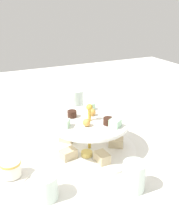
% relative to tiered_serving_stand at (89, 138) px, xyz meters
% --- Properties ---
extents(ground_plane, '(2.40, 2.40, 0.00)m').
position_rel_tiered_serving_stand_xyz_m(ground_plane, '(-0.00, 0.00, -0.05)').
color(ground_plane, silver).
extents(tiered_serving_stand, '(0.31, 0.31, 0.17)m').
position_rel_tiered_serving_stand_xyz_m(tiered_serving_stand, '(0.00, 0.00, 0.00)').
color(tiered_serving_stand, white).
rests_on(tiered_serving_stand, ground_plane).
extents(water_glass_tall_right, '(0.07, 0.07, 0.13)m').
position_rel_tiered_serving_stand_xyz_m(water_glass_tall_right, '(-0.24, 0.05, 0.02)').
color(water_glass_tall_right, silver).
rests_on(water_glass_tall_right, ground_plane).
extents(water_glass_short_left, '(0.06, 0.06, 0.07)m').
position_rel_tiered_serving_stand_xyz_m(water_glass_short_left, '(0.15, -0.20, -0.02)').
color(water_glass_short_left, silver).
rests_on(water_glass_short_left, ground_plane).
extents(teacup_with_saucer, '(0.09, 0.09, 0.05)m').
position_rel_tiered_serving_stand_xyz_m(teacup_with_saucer, '(0.03, -0.26, -0.02)').
color(teacup_with_saucer, white).
rests_on(teacup_with_saucer, ground_plane).
extents(butter_knife_left, '(0.17, 0.02, 0.00)m').
position_rel_tiered_serving_stand_xyz_m(butter_knife_left, '(0.01, 0.30, -0.05)').
color(butter_knife_left, silver).
rests_on(butter_knife_left, ground_plane).
extents(butter_knife_right, '(0.13, 0.13, 0.00)m').
position_rel_tiered_serving_stand_xyz_m(butter_knife_right, '(-0.19, -0.23, -0.05)').
color(butter_knife_right, silver).
rests_on(butter_knife_right, ground_plane).
extents(water_glass_mid_back, '(0.06, 0.06, 0.08)m').
position_rel_tiered_serving_stand_xyz_m(water_glass_mid_back, '(0.22, 0.02, -0.01)').
color(water_glass_mid_back, silver).
rests_on(water_glass_mid_back, ground_plane).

